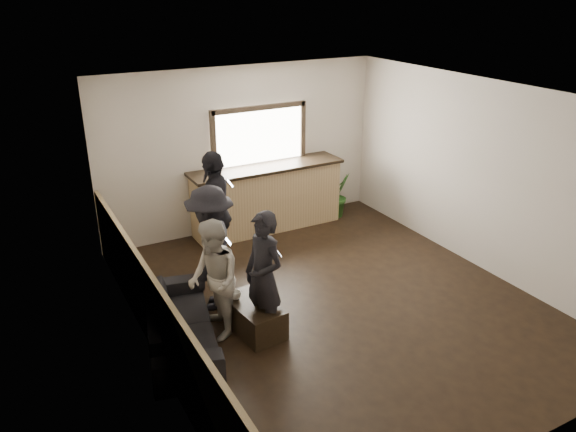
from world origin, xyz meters
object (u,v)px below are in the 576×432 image
person_b (214,280)px  sofa (180,323)px  cup_a (236,295)px  person_a (264,276)px  cup_b (270,302)px  bar_counter (267,194)px  coffee_table (254,316)px  potted_plant (338,195)px  person_c (211,249)px  person_d (216,214)px

person_b → sofa: bearing=-86.7°
cup_a → person_a: (0.23, -0.34, 0.38)m
cup_a → person_b: size_ratio=0.09×
sofa → cup_b: size_ratio=19.39×
bar_counter → cup_b: bar_counter is taller
sofa → cup_b: bearing=-93.4°
cup_b → coffee_table: bearing=138.2°
bar_counter → coffee_table: (-1.56, -2.76, -0.45)m
cup_b → potted_plant: 3.94m
person_c → sofa: bearing=-15.9°
potted_plant → person_a: person_a is taller
bar_counter → person_b: bar_counter is taller
bar_counter → sofa: size_ratio=1.38×
bar_counter → cup_b: 3.23m
cup_a → person_b: 0.43m
bar_counter → cup_a: bearing=-123.7°
bar_counter → person_a: bar_counter is taller
sofa → person_d: bearing=-23.6°
coffee_table → person_a: 0.64m
person_b → person_c: person_c is taller
bar_counter → potted_plant: 1.43m
potted_plant → person_c: 3.70m
cup_a → sofa: bearing=-177.2°
bar_counter → person_c: 2.67m
coffee_table → cup_a: 0.35m
coffee_table → cup_b: cup_b is taller
person_c → coffee_table: bearing=47.1°
cup_a → potted_plant: (3.11, 2.42, -0.02)m
cup_a → potted_plant: potted_plant is taller
sofa → cup_a: sofa is taller
cup_b → potted_plant: bearing=44.5°
bar_counter → person_b: 3.29m
sofa → cup_a: (0.74, 0.04, 0.15)m
person_b → person_c: size_ratio=0.89×
cup_b → person_c: size_ratio=0.06×
person_a → person_c: size_ratio=0.96×
person_d → person_c: bearing=2.9°
cup_b → person_a: person_a is taller
cup_a → coffee_table: bearing=-53.4°
potted_plant → person_c: bearing=-150.0°
potted_plant → cup_b: bearing=-135.5°
potted_plant → person_a: size_ratio=0.51×
coffee_table → person_b: bearing=161.3°
potted_plant → person_b: bearing=-144.0°
sofa → person_b: bearing=-79.2°
person_d → cup_b: bearing=27.5°
potted_plant → sofa: bearing=-147.5°
person_a → person_d: (0.11, 1.78, 0.13)m
bar_counter → person_c: size_ratio=1.60×
cup_b → potted_plant: size_ratio=0.12×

